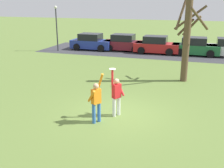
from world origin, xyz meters
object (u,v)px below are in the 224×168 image
parked_car_blue (92,42)px  bare_tree_tall (188,30)px  parked_car_green (195,47)px  person_catcher (117,94)px  lamppost_by_lot (56,24)px  frisbee_disc (112,69)px  parked_car_maroon (124,43)px  parked_car_red (156,45)px  person_defender (96,100)px

parked_car_blue → bare_tree_tall: bearing=-42.0°
parked_car_blue → parked_car_green: (9.94, 0.19, 0.00)m
person_catcher → lamppost_by_lot: bearing=-109.9°
frisbee_disc → parked_car_maroon: 15.99m
parked_car_maroon → parked_car_red: bearing=-6.5°
frisbee_disc → bare_tree_tall: size_ratio=0.04×
person_catcher → parked_car_blue: person_catcher is taller
person_catcher → parked_car_green: 15.36m
parked_car_blue → parked_car_maroon: 3.30m
person_defender → parked_car_green: 16.34m
parked_car_maroon → parked_car_green: (6.66, -0.19, 0.00)m
parked_car_blue → person_catcher: bearing=-64.4°
frisbee_disc → bare_tree_tall: bearing=69.0°
person_defender → parked_car_maroon: 16.52m
person_defender → parked_car_blue: person_defender is taller
parked_car_maroon → frisbee_disc: bearing=-76.4°
person_defender → lamppost_by_lot: bearing=66.7°
bare_tree_tall → parked_car_red: bearing=109.6°
parked_car_red → lamppost_by_lot: bearing=-169.5°
person_catcher → person_defender: (-0.57, -0.88, -0.00)m
person_catcher → lamppost_by_lot: (-10.02, 13.19, 1.60)m
parked_car_green → frisbee_disc: bearing=-100.8°
person_catcher → parked_car_red: bearing=-144.6°
lamppost_by_lot → parked_car_red: bearing=10.6°
parked_car_green → lamppost_by_lot: lamppost_by_lot is taller
person_catcher → parked_car_blue: 16.54m
person_defender → parked_car_blue: bearing=55.5°
parked_car_maroon → parked_car_green: size_ratio=1.00×
person_defender → parked_car_red: (-0.10, 15.82, -0.25)m
parked_car_blue → person_defender: bearing=-67.4°
person_defender → parked_car_green: bearing=21.0°
parked_car_red → parked_car_maroon: bearing=173.5°
lamppost_by_lot → parked_car_maroon: bearing=18.9°
parked_car_blue → lamppost_by_lot: size_ratio=0.96×
bare_tree_tall → lamppost_by_lot: bare_tree_tall is taller
person_defender → parked_car_maroon: (-3.31, 16.18, -0.25)m
person_catcher → lamppost_by_lot: size_ratio=0.49×
parked_car_red → bare_tree_tall: 9.42m
person_catcher → frisbee_disc: frisbee_disc is taller
frisbee_disc → parked_car_blue: size_ratio=0.06×
lamppost_by_lot → parked_car_blue: bearing=30.9°
person_defender → frisbee_disc: bearing=0.0°
person_catcher → frisbee_disc: (-0.12, -0.19, 1.11)m
parked_car_blue → bare_tree_tall: bare_tree_tall is taller
bare_tree_tall → lamppost_by_lot: 14.18m
frisbee_disc → parked_car_blue: bearing=115.0°
frisbee_disc → parked_car_red: 15.20m
lamppost_by_lot → person_defender: bearing=-56.1°
frisbee_disc → parked_car_maroon: (-3.76, 15.49, -1.37)m
frisbee_disc → bare_tree_tall: (2.51, 6.53, 0.97)m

